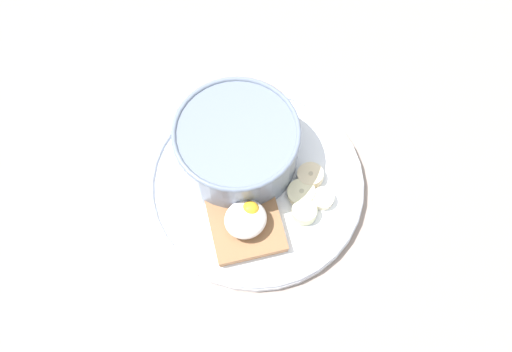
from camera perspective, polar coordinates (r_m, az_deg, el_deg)
The scene contains 9 objects.
ground_plane at distance 71.89cm, azimuth 0.00°, elevation -1.29°, with size 120.00×120.00×2.00cm, color gray.
plate at distance 70.24cm, azimuth 0.00°, elevation -0.73°, with size 26.64×26.64×1.60cm.
oatmeal_bowl at distance 68.37cm, azimuth -1.79°, elevation 3.25°, with size 15.03×15.03×6.99cm.
toast_slice at distance 67.30cm, azimuth -1.02°, elevation -4.91°, with size 10.63×10.63×1.32cm.
poached_egg at distance 65.37cm, azimuth -0.99°, elevation -4.23°, with size 4.99×4.68×3.22cm.
banana_slice_front at distance 70.03cm, azimuth 5.46°, elevation 0.07°, with size 3.69×3.80×1.54cm.
banana_slice_left at distance 68.08cm, azimuth 4.85°, elevation -3.61°, with size 4.00×4.06×1.63cm.
banana_slice_back at distance 69.05cm, azimuth 6.67°, elevation -2.26°, with size 3.78×3.77×1.30cm.
banana_slice_right at distance 69.05cm, azimuth 4.56°, elevation -1.68°, with size 4.86×4.86×1.50cm.
Camera 1 is at (-15.21, -23.07, 67.37)cm, focal length 40.00 mm.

